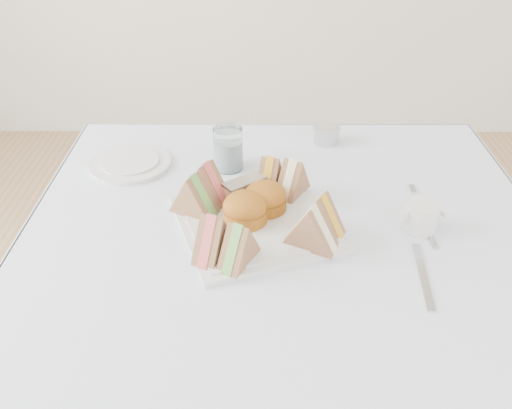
{
  "coord_description": "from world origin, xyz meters",
  "views": [
    {
      "loc": [
        -0.05,
        -0.81,
        1.37
      ],
      "look_at": [
        -0.06,
        0.05,
        0.8
      ],
      "focal_mm": 38.0,
      "sensor_mm": 36.0,
      "label": 1
    }
  ],
  "objects_px": {
    "serving_plate": "(256,223)",
    "creamer_jug": "(421,216)",
    "table": "(281,372)",
    "water_glass": "(228,149)"
  },
  "relations": [
    {
      "from": "water_glass",
      "to": "creamer_jug",
      "type": "xyz_separation_m",
      "value": [
        0.38,
        -0.24,
        -0.02
      ]
    },
    {
      "from": "table",
      "to": "creamer_jug",
      "type": "distance_m",
      "value": 0.48
    },
    {
      "from": "water_glass",
      "to": "creamer_jug",
      "type": "distance_m",
      "value": 0.45
    },
    {
      "from": "serving_plate",
      "to": "creamer_jug",
      "type": "xyz_separation_m",
      "value": [
        0.32,
        -0.01,
        0.02
      ]
    },
    {
      "from": "table",
      "to": "water_glass",
      "type": "height_order",
      "value": "water_glass"
    },
    {
      "from": "table",
      "to": "creamer_jug",
      "type": "xyz_separation_m",
      "value": [
        0.26,
        0.04,
        0.41
      ]
    },
    {
      "from": "creamer_jug",
      "to": "water_glass",
      "type": "bearing_deg",
      "value": 128.97
    },
    {
      "from": "table",
      "to": "water_glass",
      "type": "relative_size",
      "value": 9.14
    },
    {
      "from": "creamer_jug",
      "to": "serving_plate",
      "type": "bearing_deg",
      "value": 159.4
    },
    {
      "from": "table",
      "to": "serving_plate",
      "type": "height_order",
      "value": "serving_plate"
    }
  ]
}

